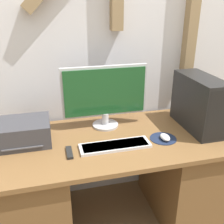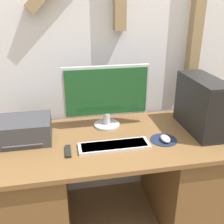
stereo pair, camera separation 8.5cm
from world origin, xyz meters
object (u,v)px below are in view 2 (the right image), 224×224
object	(u,v)px
computer_tower	(202,105)
printer	(24,130)
mouse	(165,139)
remote_control	(68,151)
monitor	(106,94)
keyboard	(114,146)

from	to	relation	value
computer_tower	printer	world-z (taller)	computer_tower
mouse	remote_control	xyz separation A→B (m)	(-0.63, -0.01, -0.01)
mouse	printer	world-z (taller)	printer
computer_tower	remote_control	bearing A→B (deg)	-171.94
mouse	computer_tower	bearing A→B (deg)	21.54
monitor	remote_control	world-z (taller)	monitor
computer_tower	printer	size ratio (longest dim) A/B	1.35
monitor	mouse	world-z (taller)	monitor
keyboard	computer_tower	bearing A→B (deg)	10.93
printer	computer_tower	bearing A→B (deg)	-3.81
keyboard	mouse	size ratio (longest dim) A/B	4.66
remote_control	monitor	bearing A→B (deg)	47.30
monitor	computer_tower	distance (m)	0.66
monitor	keyboard	world-z (taller)	monitor
monitor	printer	size ratio (longest dim) A/B	1.77
printer	remote_control	world-z (taller)	printer
keyboard	computer_tower	xyz separation A→B (m)	(0.64, 0.12, 0.18)
keyboard	computer_tower	distance (m)	0.67
monitor	keyboard	xyz separation A→B (m)	(-0.01, -0.31, -0.23)
keyboard	printer	world-z (taller)	printer
monitor	printer	distance (m)	0.60
keyboard	monitor	bearing A→B (deg)	88.49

